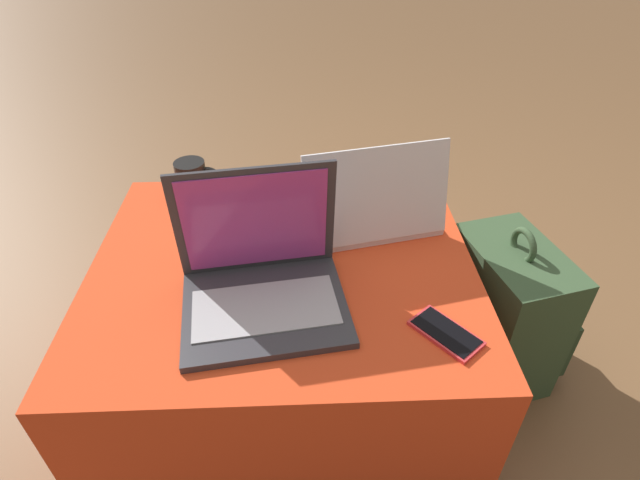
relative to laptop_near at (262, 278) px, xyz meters
The scene contains 7 objects.
ground_plane 0.48m from the laptop_near, 71.86° to the left, with size 14.00×14.00×0.00m, color brown.
ottoman 0.29m from the laptop_near, 71.86° to the left, with size 0.86×0.75×0.41m.
laptop_near is the anchor object (origin of this frame).
laptop_far 0.35m from the laptop_near, 45.60° to the left, with size 0.38×0.29×0.24m.
cell_phone 0.38m from the laptop_near, 18.19° to the right, with size 0.14×0.15×0.01m.
backpack 0.69m from the laptop_near, 13.83° to the left, with size 0.31×0.34×0.46m.
coffee_mug 0.46m from the laptop_near, 116.48° to the left, with size 0.12×0.08×0.10m.
Camera 1 is at (0.05, -0.87, 1.14)m, focal length 28.00 mm.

